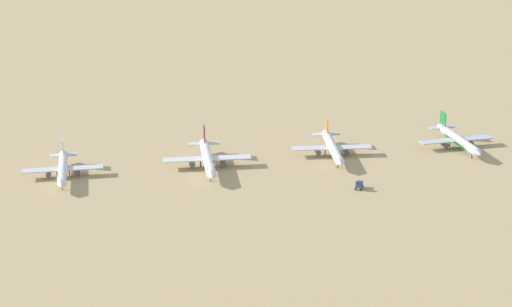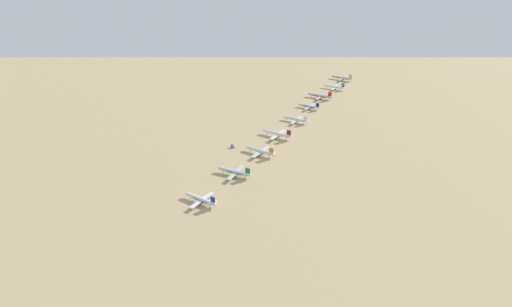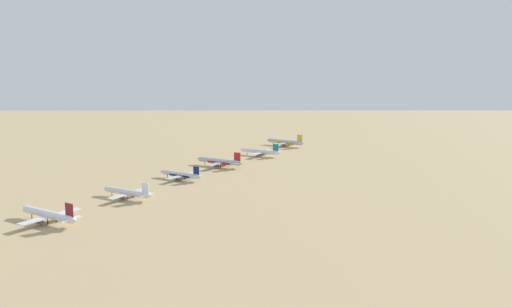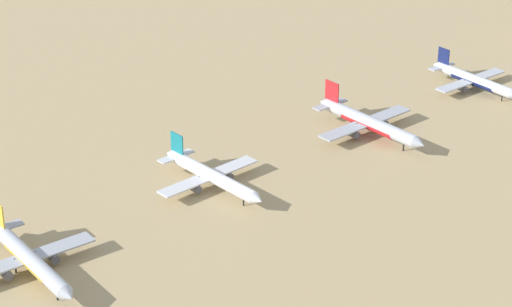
{
  "view_description": "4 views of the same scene",
  "coord_description": "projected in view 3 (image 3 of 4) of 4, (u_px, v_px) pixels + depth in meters",
  "views": [
    {
      "loc": [
        376.04,
        24.77,
        144.56
      ],
      "look_at": [
        -0.29,
        87.26,
        6.75
      ],
      "focal_mm": 62.98,
      "sensor_mm": 36.0,
      "label": 1
    },
    {
      "loc": [
        -236.63,
        528.75,
        231.87
      ],
      "look_at": [
        -7.74,
        133.31,
        4.21
      ],
      "focal_mm": 28.25,
      "sensor_mm": 36.0,
      "label": 2
    },
    {
      "loc": [
        -262.38,
        265.49,
        93.17
      ],
      "look_at": [
        1.88,
        -172.52,
        4.81
      ],
      "focal_mm": 38.7,
      "sensor_mm": 36.0,
      "label": 3
    },
    {
      "loc": [
        234.15,
        -357.72,
        150.52
      ],
      "look_at": [
        3.62,
        -167.72,
        5.17
      ],
      "focal_mm": 73.97,
      "sensor_mm": 36.0,
      "label": 4
    }
  ],
  "objects": [
    {
      "name": "parked_jet_3",
      "position": [
        181.0,
        175.0,
        429.14
      ],
      "size": [
        41.45,
        33.59,
        11.98
      ],
      "color": "silver",
      "rests_on": "ground"
    },
    {
      "name": "parked_jet_4",
      "position": [
        128.0,
        192.0,
        370.79
      ],
      "size": [
        43.51,
        35.24,
        12.58
      ],
      "color": "silver",
      "rests_on": "ground"
    },
    {
      "name": "parked_jet_5",
      "position": [
        49.0,
        215.0,
        315.72
      ],
      "size": [
        49.22,
        39.93,
        14.21
      ],
      "color": "white",
      "rests_on": "ground"
    },
    {
      "name": "desert_hill_5",
      "position": [
        61.0,
        76.0,
        1340.9
      ],
      "size": [
        447.16,
        447.16,
        103.19
      ],
      "primitive_type": "cone",
      "color": "#8C775B",
      "rests_on": "ground"
    },
    {
      "name": "parked_jet_0",
      "position": [
        286.0,
        142.0,
        593.08
      ],
      "size": [
        47.39,
        38.48,
        13.67
      ],
      "color": "#B2B7C1",
      "rests_on": "ground"
    },
    {
      "name": "parked_jet_2",
      "position": [
        220.0,
        161.0,
        480.36
      ],
      "size": [
        48.39,
        39.22,
        13.98
      ],
      "color": "#B2B7C1",
      "rests_on": "ground"
    },
    {
      "name": "parked_jet_1",
      "position": [
        261.0,
        151.0,
        533.23
      ],
      "size": [
        44.55,
        36.17,
        12.85
      ],
      "color": "white",
      "rests_on": "ground"
    },
    {
      "name": "ground_plane",
      "position": [
        127.0,
        198.0,
        373.43
      ],
      "size": [
        3009.45,
        3009.45,
        0.0
      ],
      "primitive_type": "plane",
      "color": "tan"
    }
  ]
}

